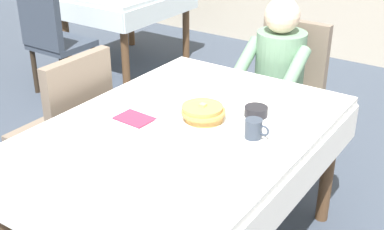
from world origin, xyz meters
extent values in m
cube|color=white|center=(0.00, 0.00, 0.72)|extent=(1.10, 1.50, 0.04)
cube|color=white|center=(0.00, 0.76, 0.61)|extent=(1.10, 0.01, 0.18)
cube|color=white|center=(-0.56, 0.00, 0.61)|extent=(0.01, 1.50, 0.18)
cube|color=white|center=(0.56, 0.00, 0.61)|extent=(0.01, 1.50, 0.18)
cylinder|color=brown|center=(-0.47, 0.67, 0.35)|extent=(0.07, 0.07, 0.70)
cylinder|color=brown|center=(0.47, 0.67, 0.35)|extent=(0.07, 0.07, 0.70)
cube|color=#7A6B5B|center=(-0.03, 1.07, 0.42)|extent=(0.44, 0.44, 0.05)
cube|color=#7A6B5B|center=(-0.03, 1.27, 0.69)|extent=(0.44, 0.06, 0.48)
cylinder|color=#2D2319|center=(0.15, 0.89, 0.20)|extent=(0.04, 0.04, 0.40)
cylinder|color=#2D2319|center=(-0.21, 0.89, 0.20)|extent=(0.04, 0.04, 0.40)
cylinder|color=#2D2319|center=(0.15, 1.25, 0.20)|extent=(0.04, 0.04, 0.40)
cylinder|color=#2D2319|center=(-0.21, 1.25, 0.20)|extent=(0.04, 0.04, 0.40)
cylinder|color=gray|center=(-0.03, 1.05, 0.68)|extent=(0.30, 0.30, 0.46)
sphere|color=beige|center=(-0.03, 1.03, 1.02)|extent=(0.21, 0.21, 0.21)
cylinder|color=gray|center=(0.13, 0.91, 0.75)|extent=(0.08, 0.29, 0.23)
cylinder|color=gray|center=(-0.19, 0.91, 0.75)|extent=(0.08, 0.29, 0.23)
cylinder|color=#383D51|center=(0.05, 0.87, 0.23)|extent=(0.10, 0.10, 0.45)
cylinder|color=#383D51|center=(-0.11, 0.87, 0.23)|extent=(0.10, 0.10, 0.45)
cube|color=#7A6B5B|center=(-0.87, 0.00, 0.42)|extent=(0.44, 0.44, 0.05)
cube|color=#7A6B5B|center=(-0.67, 0.00, 0.69)|extent=(0.06, 0.44, 0.48)
cylinder|color=#2D2319|center=(-1.05, -0.18, 0.20)|extent=(0.04, 0.04, 0.40)
cylinder|color=#2D2319|center=(-1.05, 0.18, 0.20)|extent=(0.04, 0.04, 0.40)
cylinder|color=#2D2319|center=(-0.69, -0.18, 0.20)|extent=(0.04, 0.04, 0.40)
cylinder|color=#2D2319|center=(-0.69, 0.18, 0.20)|extent=(0.04, 0.04, 0.40)
cylinder|color=white|center=(0.06, 0.07, 0.75)|extent=(0.28, 0.28, 0.02)
cylinder|color=tan|center=(0.06, 0.07, 0.76)|extent=(0.18, 0.18, 0.02)
cylinder|color=tan|center=(0.06, 0.06, 0.78)|extent=(0.17, 0.17, 0.02)
cylinder|color=tan|center=(0.06, 0.06, 0.80)|extent=(0.20, 0.20, 0.01)
cylinder|color=tan|center=(0.05, 0.07, 0.81)|extent=(0.19, 0.19, 0.02)
cube|color=#F4E072|center=(0.06, 0.07, 0.83)|extent=(0.03, 0.03, 0.01)
cylinder|color=#333D4C|center=(0.31, 0.07, 0.78)|extent=(0.08, 0.08, 0.08)
torus|color=#333D4C|center=(0.36, 0.07, 0.79)|extent=(0.05, 0.01, 0.05)
cylinder|color=black|center=(0.22, 0.27, 0.76)|extent=(0.11, 0.11, 0.04)
cone|color=silver|center=(-0.17, 0.21, 0.78)|extent=(0.08, 0.08, 0.07)
cube|color=silver|center=(-0.13, 0.05, 0.74)|extent=(0.02, 0.18, 0.00)
cube|color=silver|center=(0.25, 0.05, 0.74)|extent=(0.03, 0.20, 0.00)
cube|color=silver|center=(0.03, -0.27, 0.74)|extent=(0.15, 0.02, 0.00)
cube|color=#8C2D4C|center=(-0.22, -0.08, 0.74)|extent=(0.18, 0.13, 0.01)
cube|color=silver|center=(-2.09, 1.45, 0.61)|extent=(0.90, 0.01, 0.18)
cube|color=silver|center=(-1.64, 2.01, 0.61)|extent=(0.01, 1.10, 0.18)
cylinder|color=brown|center=(-2.46, 1.54, 0.35)|extent=(0.07, 0.07, 0.70)
cylinder|color=brown|center=(-1.72, 1.54, 0.35)|extent=(0.07, 0.07, 0.70)
cylinder|color=brown|center=(-2.46, 2.48, 0.35)|extent=(0.07, 0.07, 0.70)
cylinder|color=brown|center=(-1.72, 2.48, 0.35)|extent=(0.07, 0.07, 0.70)
cube|color=#384251|center=(-2.09, 1.16, 0.42)|extent=(0.44, 0.44, 0.05)
cube|color=#384251|center=(-2.09, 0.96, 0.69)|extent=(0.44, 0.06, 0.48)
cylinder|color=#2D2319|center=(-2.27, 1.34, 0.20)|extent=(0.04, 0.04, 0.40)
cylinder|color=#2D2319|center=(-1.91, 1.34, 0.20)|extent=(0.04, 0.04, 0.40)
cylinder|color=#2D2319|center=(-2.27, 0.98, 0.20)|extent=(0.04, 0.04, 0.40)
cylinder|color=#2D2319|center=(-1.91, 0.98, 0.20)|extent=(0.04, 0.04, 0.40)
camera|label=1|loc=(1.19, -1.69, 1.79)|focal=47.95mm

